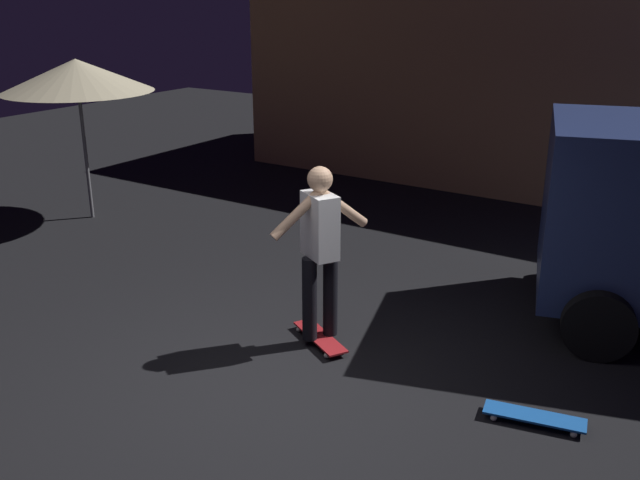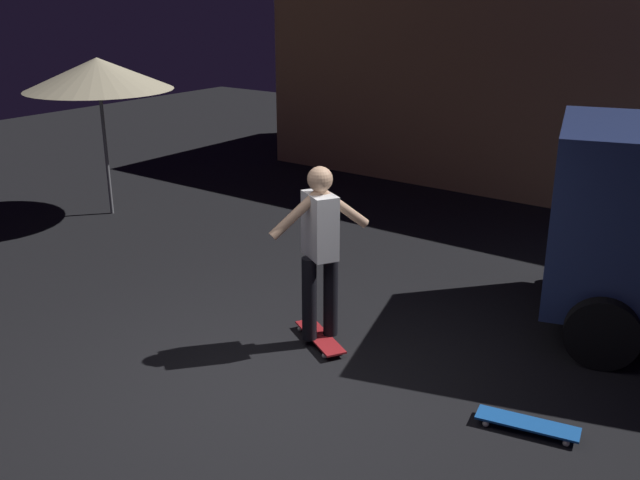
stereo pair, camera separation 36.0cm
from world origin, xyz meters
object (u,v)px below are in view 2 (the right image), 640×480
object	(u,v)px
patio_umbrella	(98,74)
skateboard_spare	(527,424)
skater	(320,241)
skateboard_ridden	(320,337)

from	to	relation	value
patio_umbrella	skateboard_spare	xyz separation A→B (m)	(7.16, -1.69, -2.02)
patio_umbrella	skateboard_spare	distance (m)	7.62
skater	skateboard_ridden	bearing A→B (deg)	0.00
skater	patio_umbrella	bearing A→B (deg)	163.52
patio_umbrella	skateboard_spare	world-z (taller)	patio_umbrella
skateboard_spare	skater	world-z (taller)	skater
patio_umbrella	skateboard_ridden	size ratio (longest dim) A/B	2.97
skateboard_spare	skater	size ratio (longest dim) A/B	0.48
skateboard_spare	skater	xyz separation A→B (m)	(-2.14, 0.21, 0.98)
skateboard_spare	skateboard_ridden	bearing A→B (deg)	174.39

